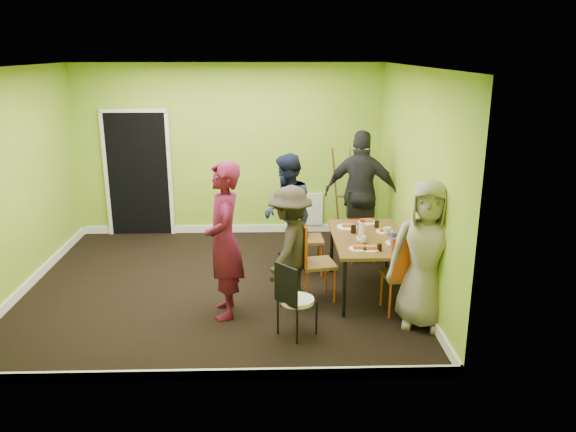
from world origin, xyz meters
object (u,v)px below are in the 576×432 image
at_px(person_front_end, 427,255).
at_px(chair_back_end, 361,211).
at_px(chair_left_near, 311,257).
at_px(easel, 349,194).
at_px(chair_front_end, 404,270).
at_px(chair_bentwood, 293,296).
at_px(blue_bottle, 393,240).
at_px(person_back_end, 361,193).
at_px(person_standing, 224,241).
at_px(dining_table, 369,241).
at_px(person_left_near, 290,246).
at_px(chair_left_far, 301,232).
at_px(person_left_far, 287,211).
at_px(thermos, 362,230).
at_px(orange_bottle, 363,230).

bearing_deg(person_front_end, chair_back_end, 118.40).
height_order(chair_left_near, easel, easel).
height_order(chair_front_end, easel, easel).
height_order(chair_bentwood, blue_bottle, blue_bottle).
height_order(chair_back_end, person_back_end, person_back_end).
xyz_separation_m(chair_left_near, person_front_end, (1.22, -0.71, 0.28)).
bearing_deg(person_standing, dining_table, 100.91).
bearing_deg(person_left_near, chair_front_end, 99.30).
height_order(chair_left_far, easel, easel).
bearing_deg(person_left_far, dining_table, 39.22).
height_order(thermos, person_left_far, person_left_far).
bearing_deg(person_standing, thermos, 100.16).
relative_size(dining_table, person_back_end, 0.80).
xyz_separation_m(chair_left_far, person_left_near, (-0.18, -1.00, 0.16)).
relative_size(person_left_near, person_back_end, 0.79).
distance_m(thermos, person_back_end, 1.52).
bearing_deg(person_front_end, chair_front_end, 143.09).
relative_size(chair_left_far, person_left_near, 0.70).
bearing_deg(chair_left_far, easel, 146.56).
relative_size(person_left_near, person_front_end, 0.88).
bearing_deg(chair_left_far, dining_table, 47.16).
height_order(dining_table, person_left_near, person_left_near).
xyz_separation_m(chair_left_far, person_standing, (-0.94, -1.26, 0.33)).
relative_size(chair_left_near, person_front_end, 0.59).
bearing_deg(person_left_far, chair_bentwood, -7.18).
bearing_deg(person_back_end, chair_front_end, 111.28).
height_order(dining_table, chair_left_near, chair_left_near).
height_order(chair_front_end, person_standing, person_standing).
distance_m(thermos, orange_bottle, 0.22).
bearing_deg(dining_table, chair_back_end, 85.69).
distance_m(blue_bottle, person_front_end, 0.57).
relative_size(blue_bottle, person_back_end, 0.10).
distance_m(orange_bottle, person_back_end, 1.32).
bearing_deg(person_front_end, person_left_near, 176.79).
bearing_deg(easel, chair_left_far, -120.90).
relative_size(easel, person_left_far, 0.94).
bearing_deg(orange_bottle, chair_left_far, 144.07).
relative_size(chair_back_end, orange_bottle, 11.74).
xyz_separation_m(dining_table, easel, (0.02, 2.10, 0.06)).
xyz_separation_m(blue_bottle, person_left_near, (-1.22, 0.09, -0.10)).
relative_size(chair_bentwood, person_standing, 0.47).
height_order(chair_back_end, blue_bottle, chair_back_end).
height_order(chair_front_end, person_left_far, person_left_far).
bearing_deg(person_left_far, person_back_end, 106.73).
relative_size(chair_left_far, easel, 0.68).
relative_size(person_standing, person_left_far, 1.12).
bearing_deg(orange_bottle, chair_bentwood, -126.48).
bearing_deg(person_back_end, person_left_far, 40.35).
xyz_separation_m(thermos, orange_bottle, (0.05, 0.20, -0.07)).
bearing_deg(blue_bottle, chair_front_end, -72.31).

